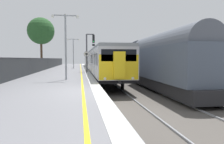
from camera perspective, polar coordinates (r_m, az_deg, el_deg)
The scene contains 8 objects.
ground at distance 10.76m, azimuth 8.36°, elevation -8.17°, with size 17.40×110.00×1.21m.
commuter_train_at_platform at distance 33.05m, azimuth -4.30°, elevation 3.10°, with size 2.83×39.13×3.81m.
freight_train_adjacent_track at distance 28.81m, azimuth 4.44°, elevation 3.47°, with size 2.60×37.67×4.58m.
signal_gantry at distance 25.97m, azimuth -6.34°, elevation 6.58°, with size 1.10×0.24×4.65m.
speed_limit_sign at distance 23.53m, azimuth -7.01°, elevation 3.54°, with size 0.59×0.08×2.42m.
platform_lamp_mid at distance 16.07m, azimuth -12.61°, elevation 8.39°, with size 2.00×0.20×4.89m.
platform_lamp_far at distance 34.33m, azimuth -10.56°, elevation 5.79°, with size 2.00×0.20×4.82m.
background_tree_centre at distance 37.94m, azimuth -18.92°, elevation 10.43°, with size 4.50×4.50×8.55m.
Camera 1 is at (-0.48, -10.06, 1.59)m, focal length 33.31 mm.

